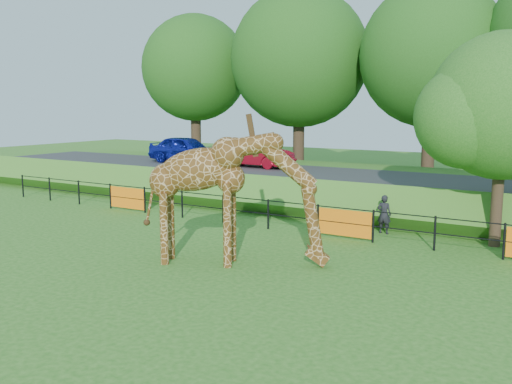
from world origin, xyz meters
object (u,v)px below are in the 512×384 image
giraffe (235,199)px  car_blue (186,149)px  tree_east (506,112)px  car_red (255,154)px  visitor (384,214)px

giraffe → car_blue: size_ratio=1.26×
car_blue → tree_east: bearing=-106.7°
giraffe → car_red: bearing=96.1°
giraffe → visitor: bearing=45.9°
car_red → visitor: (8.43, -5.03, -1.39)m
visitor → car_blue: bearing=-19.8°
giraffe → car_red: size_ratio=1.32×
car_blue → visitor: size_ratio=3.04×
car_blue → car_red: (4.30, 0.10, -0.06)m
car_red → tree_east: (12.17, -4.89, 2.20)m
car_red → tree_east: size_ratio=0.59×
giraffe → visitor: size_ratio=3.82×
giraffe → car_red: (-6.13, 11.01, 0.19)m
car_blue → car_red: 4.31m
car_red → giraffe: bearing=-148.9°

